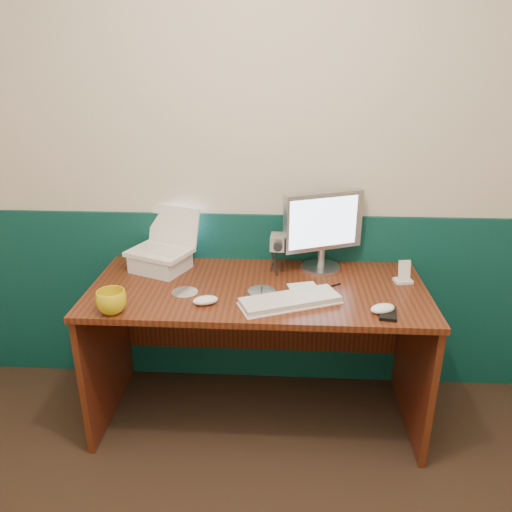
# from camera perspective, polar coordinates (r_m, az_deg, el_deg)

# --- Properties ---
(back_wall) EXTENTS (3.50, 0.04, 2.50)m
(back_wall) POSITION_cam_1_polar(r_m,az_deg,el_deg) (2.57, 0.85, 10.14)
(back_wall) COLOR beige
(back_wall) RESTS_ON ground
(wainscot) EXTENTS (3.48, 0.02, 1.00)m
(wainscot) POSITION_cam_1_polar(r_m,az_deg,el_deg) (2.81, 0.75, -5.05)
(wainscot) COLOR #07342A
(wainscot) RESTS_ON ground
(desk) EXTENTS (1.60, 0.70, 0.75)m
(desk) POSITION_cam_1_polar(r_m,az_deg,el_deg) (2.56, 0.20, -11.16)
(desk) COLOR #361C09
(desk) RESTS_ON ground
(laptop_riser) EXTENTS (0.32, 0.30, 0.09)m
(laptop_riser) POSITION_cam_1_polar(r_m,az_deg,el_deg) (2.60, -10.87, -0.67)
(laptop_riser) COLOR silver
(laptop_riser) RESTS_ON desk
(laptop) EXTENTS (0.36, 0.32, 0.24)m
(laptop) POSITION_cam_1_polar(r_m,az_deg,el_deg) (2.54, -11.13, 2.79)
(laptop) COLOR white
(laptop) RESTS_ON laptop_riser
(monitor) EXTENTS (0.42, 0.27, 0.41)m
(monitor) POSITION_cam_1_polar(r_m,az_deg,el_deg) (2.53, 7.61, 2.80)
(monitor) COLOR #A6A7AB
(monitor) RESTS_ON desk
(keyboard) EXTENTS (0.46, 0.31, 0.03)m
(keyboard) POSITION_cam_1_polar(r_m,az_deg,el_deg) (2.23, 3.91, -5.17)
(keyboard) COLOR silver
(keyboard) RESTS_ON desk
(mouse_right) EXTENTS (0.13, 0.11, 0.04)m
(mouse_right) POSITION_cam_1_polar(r_m,az_deg,el_deg) (2.21, 14.27, -5.83)
(mouse_right) COLOR white
(mouse_right) RESTS_ON desk
(mouse_left) EXTENTS (0.13, 0.10, 0.04)m
(mouse_left) POSITION_cam_1_polar(r_m,az_deg,el_deg) (2.23, -5.81, -5.05)
(mouse_left) COLOR white
(mouse_left) RESTS_ON desk
(mug) EXTENTS (0.17, 0.17, 0.10)m
(mug) POSITION_cam_1_polar(r_m,az_deg,el_deg) (2.22, -16.19, -5.03)
(mug) COLOR gold
(mug) RESTS_ON desk
(camcorder) EXTENTS (0.09, 0.12, 0.19)m
(camcorder) POSITION_cam_1_polar(r_m,az_deg,el_deg) (2.50, 2.46, 0.04)
(camcorder) COLOR silver
(camcorder) RESTS_ON desk
(cd_spindle) EXTENTS (0.13, 0.13, 0.03)m
(cd_spindle) POSITION_cam_1_polar(r_m,az_deg,el_deg) (2.29, 0.65, -4.29)
(cd_spindle) COLOR #B6BCC7
(cd_spindle) RESTS_ON desk
(cd_loose_a) EXTENTS (0.12, 0.12, 0.00)m
(cd_loose_a) POSITION_cam_1_polar(r_m,az_deg,el_deg) (2.35, -8.14, -4.09)
(cd_loose_a) COLOR silver
(cd_loose_a) RESTS_ON desk
(pen) EXTENTS (0.11, 0.08, 0.01)m
(pen) POSITION_cam_1_polar(r_m,az_deg,el_deg) (2.40, 8.45, -3.47)
(pen) COLOR black
(pen) RESTS_ON desk
(papers) EXTENTS (0.15, 0.12, 0.00)m
(papers) POSITION_cam_1_polar(r_m,az_deg,el_deg) (2.39, 5.35, -3.50)
(papers) COLOR white
(papers) RESTS_ON desk
(dock) EXTENTS (0.09, 0.08, 0.02)m
(dock) POSITION_cam_1_polar(r_m,az_deg,el_deg) (2.53, 16.46, -2.73)
(dock) COLOR white
(dock) RESTS_ON desk
(music_player) EXTENTS (0.06, 0.04, 0.10)m
(music_player) POSITION_cam_1_polar(r_m,az_deg,el_deg) (2.51, 16.60, -1.56)
(music_player) COLOR white
(music_player) RESTS_ON dock
(pda) EXTENTS (0.09, 0.13, 0.01)m
(pda) POSITION_cam_1_polar(r_m,az_deg,el_deg) (2.20, 14.83, -6.36)
(pda) COLOR black
(pda) RESTS_ON desk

